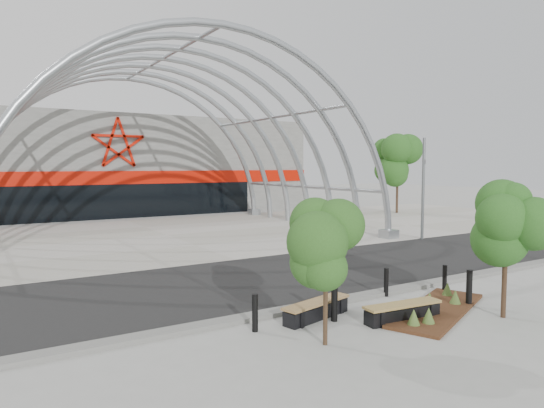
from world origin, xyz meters
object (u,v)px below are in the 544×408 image
street_tree_1 (507,215)px  bench_0 (317,310)px  signal_pole (423,187)px  bench_1 (403,312)px  street_tree_0 (326,242)px  bollard_2 (386,282)px

street_tree_1 → bench_0: street_tree_1 is taller
signal_pole → bench_1: size_ratio=2.43×
street_tree_0 → bench_0: (0.96, 1.60, -2.09)m
bench_0 → bench_1: bench_0 is taller
bench_1 → street_tree_1: bearing=-25.7°
bench_0 → bench_1: bearing=-36.8°
street_tree_0 → street_tree_1: 5.31m
street_tree_0 → bollard_2: 5.02m
street_tree_1 → bench_0: (-4.26, 2.52, -2.49)m
street_tree_1 → bench_1: street_tree_1 is taller
street_tree_0 → street_tree_1: street_tree_1 is taller
bench_0 → street_tree_0: bearing=-121.0°
street_tree_0 → bench_1: (2.74, 0.27, -2.09)m
signal_pole → street_tree_1: size_ratio=1.45×
signal_pole → bench_1: (-11.33, -9.28, -2.64)m
bollard_2 → bench_0: bearing=-168.8°
bollard_2 → street_tree_1: bearing=-70.2°
street_tree_1 → bench_1: (-2.48, 1.19, -2.49)m
street_tree_1 → bench_1: 3.71m
street_tree_1 → bench_0: size_ratio=1.65×
bench_1 → bench_0: bearing=143.2°
street_tree_0 → street_tree_1: size_ratio=0.85×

